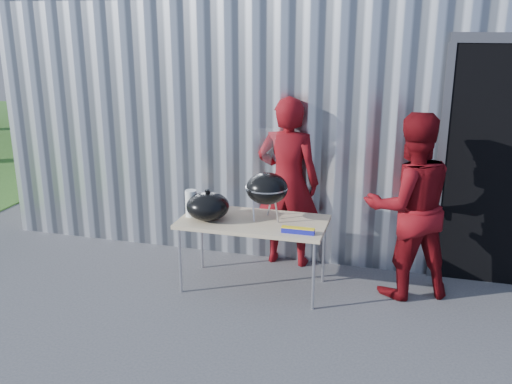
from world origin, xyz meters
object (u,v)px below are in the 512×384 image
(kettle_grill, at_px, (267,180))
(folding_table, at_px, (253,224))
(person_bystander, at_px, (409,206))
(person_cook, at_px, (288,182))

(kettle_grill, bearing_deg, folding_table, -160.09)
(folding_table, xyz_separation_m, kettle_grill, (0.13, 0.05, 0.46))
(kettle_grill, relative_size, person_bystander, 0.50)
(folding_table, relative_size, kettle_grill, 1.61)
(kettle_grill, relative_size, person_cook, 0.48)
(folding_table, distance_m, person_bystander, 1.57)
(person_cook, bearing_deg, kettle_grill, 85.68)
(folding_table, xyz_separation_m, person_cook, (0.20, 0.73, 0.26))
(person_bystander, bearing_deg, folding_table, -12.05)
(folding_table, relative_size, person_cook, 0.78)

